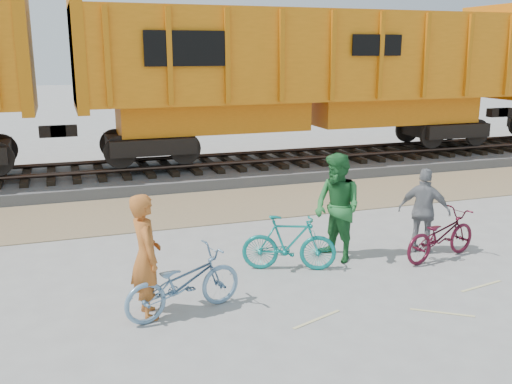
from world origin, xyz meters
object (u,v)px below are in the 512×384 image
bicycle_blue (184,282)px  person_man (337,208)px  bicycle_maroon (441,235)px  person_woman (424,211)px  person_solo (146,256)px  bicycle_teal (289,243)px  hopper_car_center (310,73)px

bicycle_blue → person_man: person_man is taller
bicycle_maroon → person_woman: person_woman is taller
person_woman → person_solo: bearing=53.9°
bicycle_maroon → person_man: 1.96m
bicycle_teal → bicycle_maroon: (2.80, -0.39, -0.04)m
hopper_car_center → bicycle_blue: bearing=-123.5°
bicycle_teal → person_solo: (-2.56, -0.96, 0.41)m
person_man → bicycle_blue: bearing=-83.4°
bicycle_teal → person_man: person_man is taller
bicycle_teal → person_woman: (2.70, 0.01, 0.32)m
person_man → hopper_car_center: bearing=143.7°
bicycle_teal → person_woman: bearing=-67.8°
bicycle_maroon → person_woman: bearing=0.2°
hopper_car_center → bicycle_blue: (-5.95, -8.98, -2.53)m
hopper_car_center → bicycle_teal: hopper_car_center is taller
hopper_car_center → person_man: size_ratio=7.21×
bicycle_blue → bicycle_maroon: (4.86, 0.67, -0.02)m
bicycle_maroon → person_man: person_man is taller
person_solo → person_woman: (5.26, 0.97, -0.09)m
bicycle_blue → person_solo: (-0.50, 0.10, 0.42)m
person_solo → person_man: (3.56, 1.16, 0.08)m
hopper_car_center → person_solo: bearing=-126.0°
hopper_car_center → person_man: hopper_car_center is taller
hopper_car_center → person_woman: bearing=-98.6°
bicycle_maroon → person_solo: bearing=82.2°
bicycle_blue → person_man: 3.35m
hopper_car_center → bicycle_maroon: size_ratio=8.20×
person_woman → bicycle_blue: bearing=56.1°
bicycle_teal → person_solo: size_ratio=0.90×
person_man → bicycle_maroon: bearing=56.0°
bicycle_teal → person_solo: 2.76m
bicycle_maroon → hopper_car_center: bearing=-21.3°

